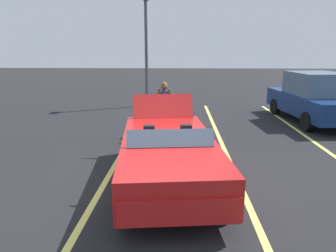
# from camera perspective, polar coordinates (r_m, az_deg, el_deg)

# --- Properties ---
(ground_plane) EXTENTS (80.00, 80.00, 0.00)m
(ground_plane) POSITION_cam_1_polar(r_m,az_deg,el_deg) (6.40, 0.06, -10.40)
(ground_plane) COLOR black
(lot_line_near) EXTENTS (18.00, 0.12, 0.01)m
(lot_line_near) POSITION_cam_1_polar(r_m,az_deg,el_deg) (6.57, -11.34, -10.02)
(lot_line_near) COLOR #EAE066
(lot_line_near) RESTS_ON ground_plane
(lot_line_mid) EXTENTS (18.00, 0.12, 0.01)m
(lot_line_mid) POSITION_cam_1_polar(r_m,az_deg,el_deg) (6.51, 12.86, -10.35)
(lot_line_mid) COLOR #EAE066
(lot_line_mid) RESTS_ON ground_plane
(convertible_car) EXTENTS (4.33, 2.20, 1.52)m
(convertible_car) POSITION_cam_1_polar(r_m,az_deg,el_deg) (6.00, 0.20, -6.01)
(convertible_car) COLOR red
(convertible_car) RESTS_ON ground_plane
(suitcase_large_black) EXTENTS (0.41, 0.54, 0.98)m
(suitcase_large_black) POSITION_cam_1_polar(r_m,az_deg,el_deg) (9.25, 3.22, -0.37)
(suitcase_large_black) COLOR black
(suitcase_large_black) RESTS_ON ground_plane
(suitcase_medium_bright) EXTENTS (0.29, 0.43, 0.85)m
(suitcase_medium_bright) POSITION_cam_1_polar(r_m,az_deg,el_deg) (9.15, -4.19, -0.92)
(suitcase_medium_bright) COLOR #991E8C
(suitcase_medium_bright) RESTS_ON ground_plane
(suitcase_small_carryon) EXTENTS (0.36, 0.39, 0.75)m
(suitcase_small_carryon) POSITION_cam_1_polar(r_m,az_deg,el_deg) (9.19, -0.95, -1.18)
(suitcase_small_carryon) COLOR #1E479E
(suitcase_small_carryon) RESTS_ON ground_plane
(duffel_bag) EXTENTS (0.38, 0.64, 0.34)m
(duffel_bag) POSITION_cam_1_polar(r_m,az_deg,el_deg) (10.24, 3.30, -0.20)
(duffel_bag) COLOR black
(duffel_bag) RESTS_ON ground_plane
(traveler_person) EXTENTS (0.24, 0.61, 1.65)m
(traveler_person) POSITION_cam_1_polar(r_m,az_deg,el_deg) (9.81, -0.67, 3.81)
(traveler_person) COLOR black
(traveler_person) RESTS_ON ground_plane
(parked_sedan_near) EXTENTS (4.64, 2.18, 1.82)m
(parked_sedan_near) POSITION_cam_1_polar(r_m,az_deg,el_deg) (12.72, 24.90, 4.63)
(parked_sedan_near) COLOR navy
(parked_sedan_near) RESTS_ON ground_plane
(parking_lamp_post) EXTENTS (0.50, 0.24, 4.95)m
(parking_lamp_post) POSITION_cam_1_polar(r_m,az_deg,el_deg) (14.83, -3.97, 14.70)
(parking_lamp_post) COLOR #4C4C51
(parking_lamp_post) RESTS_ON ground_plane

